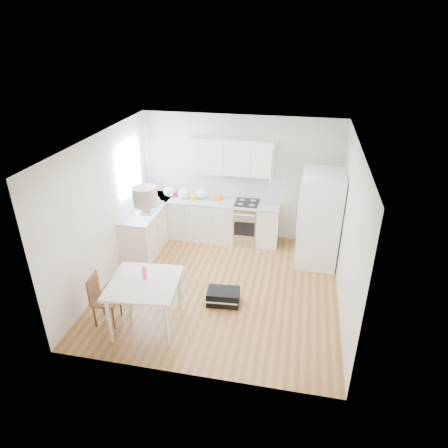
% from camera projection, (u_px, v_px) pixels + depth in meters
% --- Properties ---
extents(floor, '(4.20, 4.20, 0.00)m').
position_uv_depth(floor, '(220.00, 286.00, 7.33)').
color(floor, brown).
rests_on(floor, ground).
extents(ceiling, '(4.20, 4.20, 0.00)m').
position_uv_depth(ceiling, '(220.00, 142.00, 6.11)').
color(ceiling, white).
rests_on(ceiling, wall_back).
extents(wall_back, '(4.20, 0.00, 4.20)m').
position_uv_depth(wall_back, '(240.00, 178.00, 8.56)').
color(wall_back, white).
rests_on(wall_back, floor).
extents(wall_left, '(0.00, 4.20, 4.20)m').
position_uv_depth(wall_left, '(105.00, 210.00, 7.10)').
color(wall_left, white).
rests_on(wall_left, floor).
extents(wall_right, '(0.00, 4.20, 4.20)m').
position_uv_depth(wall_right, '(349.00, 232.00, 6.35)').
color(wall_right, white).
rests_on(wall_right, floor).
extents(window_glassblock, '(0.02, 1.00, 1.00)m').
position_uv_depth(window_glassblock, '(129.00, 168.00, 7.92)').
color(window_glassblock, '#BFE0F9').
rests_on(window_glassblock, wall_left).
extents(cabinets_back, '(3.00, 0.60, 0.88)m').
position_uv_depth(cabinets_back, '(211.00, 220.00, 8.81)').
color(cabinets_back, silver).
rests_on(cabinets_back, floor).
extents(cabinets_left, '(0.60, 1.80, 0.88)m').
position_uv_depth(cabinets_left, '(149.00, 227.00, 8.50)').
color(cabinets_left, silver).
rests_on(cabinets_left, floor).
extents(counter_back, '(3.02, 0.64, 0.04)m').
position_uv_depth(counter_back, '(210.00, 201.00, 8.61)').
color(counter_back, '#A7A9AC').
rests_on(counter_back, cabinets_back).
extents(counter_left, '(0.64, 1.82, 0.04)m').
position_uv_depth(counter_left, '(148.00, 207.00, 8.29)').
color(counter_left, '#A7A9AC').
rests_on(counter_left, cabinets_left).
extents(backsplash_back, '(3.00, 0.01, 0.58)m').
position_uv_depth(backsplash_back, '(213.00, 183.00, 8.72)').
color(backsplash_back, white).
rests_on(backsplash_back, wall_back).
extents(backsplash_left, '(0.01, 1.80, 0.58)m').
position_uv_depth(backsplash_left, '(133.00, 193.00, 8.21)').
color(backsplash_left, white).
rests_on(backsplash_left, wall_left).
extents(upper_cabinets, '(1.70, 0.32, 0.75)m').
position_uv_depth(upper_cabinets, '(232.00, 156.00, 8.21)').
color(upper_cabinets, silver).
rests_on(upper_cabinets, wall_back).
extents(range_oven, '(0.50, 0.61, 0.88)m').
position_uv_depth(range_oven, '(246.00, 223.00, 8.67)').
color(range_oven, '#B7B9BB').
rests_on(range_oven, floor).
extents(sink, '(0.50, 0.80, 0.16)m').
position_uv_depth(sink, '(147.00, 208.00, 8.24)').
color(sink, '#B7B9BB').
rests_on(sink, counter_left).
extents(refrigerator, '(0.92, 0.96, 1.86)m').
position_uv_depth(refrigerator, '(320.00, 219.00, 7.73)').
color(refrigerator, white).
rests_on(refrigerator, floor).
extents(dining_table, '(1.13, 1.13, 0.82)m').
position_uv_depth(dining_table, '(144.00, 287.00, 6.08)').
color(dining_table, beige).
rests_on(dining_table, floor).
extents(dining_chair, '(0.38, 0.38, 0.86)m').
position_uv_depth(dining_chair, '(106.00, 300.00, 6.28)').
color(dining_chair, '#512C18').
rests_on(dining_chair, floor).
extents(drink_bottle, '(0.08, 0.08, 0.24)m').
position_uv_depth(drink_bottle, '(145.00, 272.00, 6.08)').
color(drink_bottle, '#EB417C').
rests_on(drink_bottle, dining_table).
extents(gym_bag, '(0.58, 0.40, 0.25)m').
position_uv_depth(gym_bag, '(223.00, 297.00, 6.84)').
color(gym_bag, black).
rests_on(gym_bag, floor).
extents(pendant_lamp, '(0.39, 0.39, 0.26)m').
position_uv_depth(pendant_lamp, '(145.00, 196.00, 5.52)').
color(pendant_lamp, '#B9AD8E').
rests_on(pendant_lamp, ceiling).
extents(grocery_bag_a, '(0.26, 0.22, 0.23)m').
position_uv_depth(grocery_bag_a, '(169.00, 192.00, 8.72)').
color(grocery_bag_a, white).
rests_on(grocery_bag_a, counter_back).
extents(grocery_bag_b, '(0.27, 0.23, 0.25)m').
position_uv_depth(grocery_bag_b, '(184.00, 193.00, 8.61)').
color(grocery_bag_b, white).
rests_on(grocery_bag_b, counter_back).
extents(grocery_bag_c, '(0.25, 0.22, 0.23)m').
position_uv_depth(grocery_bag_c, '(201.00, 193.00, 8.62)').
color(grocery_bag_c, white).
rests_on(grocery_bag_c, counter_back).
extents(grocery_bag_d, '(0.20, 0.17, 0.18)m').
position_uv_depth(grocery_bag_d, '(155.00, 200.00, 8.36)').
color(grocery_bag_d, white).
rests_on(grocery_bag_d, counter_back).
extents(grocery_bag_e, '(0.25, 0.21, 0.22)m').
position_uv_depth(grocery_bag_e, '(145.00, 206.00, 8.05)').
color(grocery_bag_e, white).
rests_on(grocery_bag_e, counter_left).
extents(snack_orange, '(0.17, 0.11, 0.11)m').
position_uv_depth(snack_orange, '(218.00, 198.00, 8.55)').
color(snack_orange, orange).
rests_on(snack_orange, counter_back).
extents(snack_yellow, '(0.18, 0.17, 0.10)m').
position_uv_depth(snack_yellow, '(193.00, 197.00, 8.61)').
color(snack_yellow, yellow).
rests_on(snack_yellow, counter_back).
extents(snack_red, '(0.19, 0.18, 0.11)m').
position_uv_depth(snack_red, '(177.00, 194.00, 8.77)').
color(snack_red, '#B91730').
rests_on(snack_red, counter_back).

